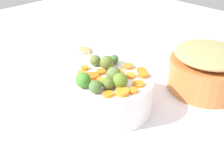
# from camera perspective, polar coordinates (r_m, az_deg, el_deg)

# --- Properties ---
(tabletop) EXTENTS (2.40, 2.40, 0.02)m
(tabletop) POSITION_cam_1_polar(r_m,az_deg,el_deg) (0.83, -1.77, -8.59)
(tabletop) COLOR white
(tabletop) RESTS_ON ground
(serving_bowl_carrots) EXTENTS (0.23, 0.23, 0.11)m
(serving_bowl_carrots) POSITION_cam_1_polar(r_m,az_deg,el_deg) (0.81, 0.00, -3.82)
(serving_bowl_carrots) COLOR white
(serving_bowl_carrots) RESTS_ON tabletop
(metal_pot) EXTENTS (0.24, 0.24, 0.10)m
(metal_pot) POSITION_cam_1_polar(r_m,az_deg,el_deg) (0.96, 18.74, 0.00)
(metal_pot) COLOR #C5723A
(metal_pot) RESTS_ON tabletop
(stuffing_mound) EXTENTS (0.22, 0.22, 0.05)m
(stuffing_mound) POSITION_cam_1_polar(r_m,az_deg,el_deg) (0.93, 19.48, 3.98)
(stuffing_mound) COLOR tan
(stuffing_mound) RESTS_ON metal_pot
(carrot_slice_0) EXTENTS (0.03, 0.03, 0.01)m
(carrot_slice_0) POSITION_cam_1_polar(r_m,az_deg,el_deg) (0.81, 1.61, 0.56)
(carrot_slice_0) COLOR orange
(carrot_slice_0) RESTS_ON serving_bowl_carrots
(carrot_slice_1) EXTENTS (0.04, 0.04, 0.01)m
(carrot_slice_1) POSITION_cam_1_polar(r_m,az_deg,el_deg) (0.76, -2.50, -1.41)
(carrot_slice_1) COLOR orange
(carrot_slice_1) RESTS_ON serving_bowl_carrots
(carrot_slice_2) EXTENTS (0.04, 0.04, 0.01)m
(carrot_slice_2) POSITION_cam_1_polar(r_m,az_deg,el_deg) (0.82, 6.05, 0.89)
(carrot_slice_2) COLOR orange
(carrot_slice_2) RESTS_ON serving_bowl_carrots
(carrot_slice_3) EXTENTS (0.04, 0.04, 0.01)m
(carrot_slice_3) POSITION_cam_1_polar(r_m,az_deg,el_deg) (0.84, 3.38, 1.68)
(carrot_slice_3) COLOR orange
(carrot_slice_3) RESTS_ON serving_bowl_carrots
(carrot_slice_4) EXTENTS (0.03, 0.03, 0.01)m
(carrot_slice_4) POSITION_cam_1_polar(r_m,az_deg,el_deg) (0.72, 4.26, -3.29)
(carrot_slice_4) COLOR orange
(carrot_slice_4) RESTS_ON serving_bowl_carrots
(carrot_slice_5) EXTENTS (0.03, 0.03, 0.01)m
(carrot_slice_5) POSITION_cam_1_polar(r_m,az_deg,el_deg) (0.81, -2.27, 0.58)
(carrot_slice_5) COLOR orange
(carrot_slice_5) RESTS_ON serving_bowl_carrots
(carrot_slice_6) EXTENTS (0.04, 0.04, 0.01)m
(carrot_slice_6) POSITION_cam_1_polar(r_m,az_deg,el_deg) (0.79, 6.47, -0.04)
(carrot_slice_6) COLOR orange
(carrot_slice_6) RESTS_ON serving_bowl_carrots
(carrot_slice_7) EXTENTS (0.03, 0.03, 0.01)m
(carrot_slice_7) POSITION_cam_1_polar(r_m,az_deg,el_deg) (0.83, -5.66, 1.31)
(carrot_slice_7) COLOR orange
(carrot_slice_7) RESTS_ON serving_bowl_carrots
(carrot_slice_8) EXTENTS (0.04, 0.04, 0.01)m
(carrot_slice_8) POSITION_cam_1_polar(r_m,az_deg,el_deg) (0.79, 3.81, -0.22)
(carrot_slice_8) COLOR orange
(carrot_slice_8) RESTS_ON serving_bowl_carrots
(carrot_slice_9) EXTENTS (0.05, 0.05, 0.01)m
(carrot_slice_9) POSITION_cam_1_polar(r_m,az_deg,el_deg) (0.75, 5.47, -1.94)
(carrot_slice_9) COLOR orange
(carrot_slice_9) RESTS_ON serving_bowl_carrots
(carrot_slice_10) EXTENTS (0.03, 0.03, 0.01)m
(carrot_slice_10) POSITION_cam_1_polar(r_m,az_deg,el_deg) (0.71, -0.84, -4.08)
(carrot_slice_10) COLOR orange
(carrot_slice_10) RESTS_ON serving_bowl_carrots
(carrot_slice_11) EXTENTS (0.05, 0.05, 0.01)m
(carrot_slice_11) POSITION_cam_1_polar(r_m,az_deg,el_deg) (0.71, 1.89, -3.75)
(carrot_slice_11) COLOR orange
(carrot_slice_11) RESTS_ON serving_bowl_carrots
(carrot_slice_12) EXTENTS (0.04, 0.04, 0.01)m
(carrot_slice_12) POSITION_cam_1_polar(r_m,az_deg,el_deg) (0.78, -6.11, -0.86)
(carrot_slice_12) COLOR orange
(carrot_slice_12) RESTS_ON serving_bowl_carrots
(carrot_slice_13) EXTENTS (0.05, 0.05, 0.01)m
(carrot_slice_13) POSITION_cam_1_polar(r_m,az_deg,el_deg) (0.79, -4.03, -0.29)
(carrot_slice_13) COLOR orange
(carrot_slice_13) RESTS_ON serving_bowl_carrots
(carrot_slice_14) EXTENTS (0.04, 0.04, 0.01)m
(carrot_slice_14) POSITION_cam_1_polar(r_m,az_deg,el_deg) (0.80, -6.20, 0.20)
(carrot_slice_14) COLOR orange
(carrot_slice_14) RESTS_ON serving_bowl_carrots
(brussels_sprout_0) EXTENTS (0.04, 0.04, 0.04)m
(brussels_sprout_0) POSITION_cam_1_polar(r_m,az_deg,el_deg) (0.82, -1.06, 2.48)
(brussels_sprout_0) COLOR #5A6F2A
(brussels_sprout_0) RESTS_ON serving_bowl_carrots
(brussels_sprout_1) EXTENTS (0.03, 0.03, 0.03)m
(brussels_sprout_1) POSITION_cam_1_polar(r_m,az_deg,el_deg) (0.73, -0.84, -1.81)
(brussels_sprout_1) COLOR #576E27
(brussels_sprout_1) RESTS_ON serving_bowl_carrots
(brussels_sprout_2) EXTENTS (0.04, 0.04, 0.04)m
(brussels_sprout_2) POSITION_cam_1_polar(r_m,az_deg,el_deg) (0.73, 1.65, -1.29)
(brussels_sprout_2) COLOR #5B7B26
(brussels_sprout_2) RESTS_ON serving_bowl_carrots
(brussels_sprout_3) EXTENTS (0.03, 0.03, 0.03)m
(brussels_sprout_3) POSITION_cam_1_polar(r_m,az_deg,el_deg) (0.71, -3.44, -2.53)
(brussels_sprout_3) COLOR #4C6C32
(brussels_sprout_3) RESTS_ON serving_bowl_carrots
(brussels_sprout_4) EXTENTS (0.03, 0.03, 0.03)m
(brussels_sprout_4) POSITION_cam_1_polar(r_m,az_deg,el_deg) (0.85, 0.39, 3.15)
(brussels_sprout_4) COLOR #427039
(brussels_sprout_4) RESTS_ON serving_bowl_carrots
(brussels_sprout_5) EXTENTS (0.03, 0.03, 0.03)m
(brussels_sprout_5) POSITION_cam_1_polar(r_m,az_deg,el_deg) (0.84, -3.44, 2.91)
(brussels_sprout_5) COLOR #556B2F
(brussels_sprout_5) RESTS_ON serving_bowl_carrots
(brussels_sprout_6) EXTENTS (0.04, 0.04, 0.04)m
(brussels_sprout_6) POSITION_cam_1_polar(r_m,az_deg,el_deg) (0.74, -5.95, -1.15)
(brussels_sprout_6) COLOR #43852B
(brussels_sprout_6) RESTS_ON serving_bowl_carrots
(brussels_sprout_7) EXTENTS (0.04, 0.04, 0.04)m
(brussels_sprout_7) POSITION_cam_1_polar(r_m,az_deg,el_deg) (0.76, 0.37, -0.02)
(brussels_sprout_7) COLOR #5C7237
(brussels_sprout_7) RESTS_ON serving_bowl_carrots
(wooden_spoon) EXTENTS (0.13, 0.32, 0.01)m
(wooden_spoon) POSITION_cam_1_polar(r_m,az_deg,el_deg) (1.15, -4.50, 4.04)
(wooden_spoon) COLOR tan
(wooden_spoon) RESTS_ON tabletop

